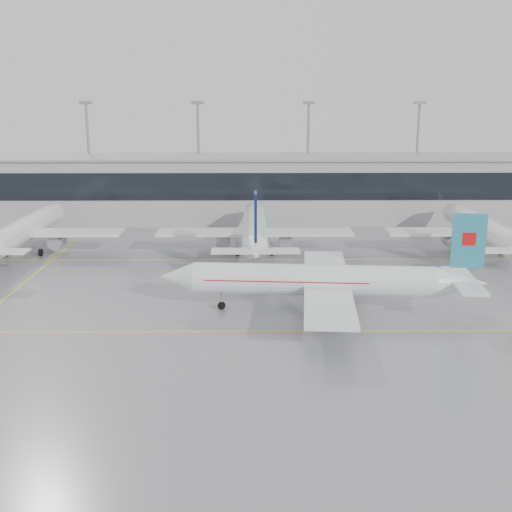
{
  "coord_description": "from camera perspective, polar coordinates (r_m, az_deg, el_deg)",
  "views": [
    {
      "loc": [
        -0.72,
        -61.97,
        23.37
      ],
      "look_at": [
        0.0,
        12.0,
        5.0
      ],
      "focal_mm": 45.0,
      "sensor_mm": 36.0,
      "label": 1
    }
  ],
  "objects": [
    {
      "name": "parked_jet_d",
      "position": [
        103.99,
        19.56,
        2.24
      ],
      "size": [
        29.64,
        36.96,
        11.72
      ],
      "rotation": [
        0.0,
        0.0,
        1.57
      ],
      "color": "silver",
      "rests_on": "ground"
    },
    {
      "name": "light_masts",
      "position": [
        130.36,
        -0.24,
        9.54
      ],
      "size": [
        156.4,
        1.0,
        22.6
      ],
      "color": "gray",
      "rests_on": "ground"
    },
    {
      "name": "air_canada_jet",
      "position": [
        71.36,
        6.15,
        -2.21
      ],
      "size": [
        36.35,
        29.12,
        11.38
      ],
      "rotation": [
        0.0,
        0.0,
        3.06
      ],
      "color": "white",
      "rests_on": "ground"
    },
    {
      "name": "parked_jet_c",
      "position": [
        97.66,
        -0.12,
        2.33
      ],
      "size": [
        29.64,
        36.96,
        11.72
      ],
      "rotation": [
        0.0,
        0.0,
        1.57
      ],
      "color": "silver",
      "rests_on": "ground"
    },
    {
      "name": "terminal_glass",
      "position": [
        117.5,
        -0.2,
        6.18
      ],
      "size": [
        180.0,
        0.2,
        5.0
      ],
      "primitive_type": "cube",
      "color": "black",
      "rests_on": "ground"
    },
    {
      "name": "taxi_line_main",
      "position": [
        66.23,
        0.1,
        -6.71
      ],
      "size": [
        120.0,
        0.25,
        0.01
      ],
      "primitive_type": "cube",
      "color": "yellow",
      "rests_on": "ground"
    },
    {
      "name": "terminal",
      "position": [
        125.18,
        -0.22,
        5.97
      ],
      "size": [
        180.0,
        15.0,
        12.0
      ],
      "primitive_type": "cube",
      "color": "#9D9DA0",
      "rests_on": "ground"
    },
    {
      "name": "taxi_line_cross",
      "position": [
        85.6,
        -20.56,
        -2.81
      ],
      "size": [
        0.25,
        60.0,
        0.01
      ],
      "primitive_type": "cube",
      "color": "yellow",
      "rests_on": "ground"
    },
    {
      "name": "parked_jet_b",
      "position": [
        103.5,
        -19.9,
        2.16
      ],
      "size": [
        29.64,
        36.96,
        11.72
      ],
      "rotation": [
        0.0,
        0.0,
        1.57
      ],
      "color": "silver",
      "rests_on": "ground"
    },
    {
      "name": "taxi_line_north",
      "position": [
        94.9,
        -0.11,
        -0.31
      ],
      "size": [
        120.0,
        0.25,
        0.01
      ],
      "primitive_type": "cube",
      "color": "yellow",
      "rests_on": "ground"
    },
    {
      "name": "terminal_roof",
      "position": [
        124.48,
        -0.23,
        8.8
      ],
      "size": [
        182.0,
        16.0,
        0.4
      ],
      "primitive_type": "cube",
      "color": "gray",
      "rests_on": "ground"
    },
    {
      "name": "ground",
      "position": [
        66.24,
        0.1,
        -6.72
      ],
      "size": [
        320.0,
        320.0,
        0.0
      ],
      "primitive_type": "plane",
      "color": "gray",
      "rests_on": "ground"
    }
  ]
}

